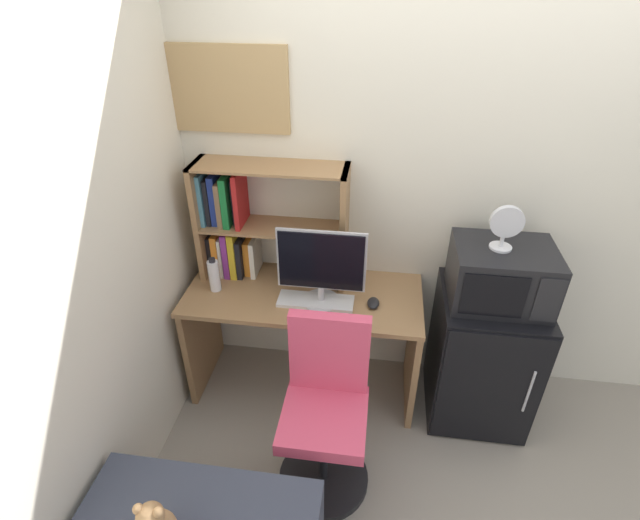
{
  "coord_description": "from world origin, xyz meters",
  "views": [
    {
      "loc": [
        -0.48,
        -2.43,
        2.31
      ],
      "look_at": [
        -0.78,
        -0.32,
        0.98
      ],
      "focal_mm": 26.36,
      "sensor_mm": 36.0,
      "label": 1
    }
  ],
  "objects_px": {
    "wall_corkboard": "(229,90)",
    "monitor": "(321,266)",
    "computer_mouse": "(373,303)",
    "mini_fridge": "(481,356)",
    "desk_chair": "(326,416)",
    "water_bottle": "(214,275)",
    "microwave": "(501,275)",
    "desk_fan": "(506,226)",
    "hutch_bookshelf": "(247,223)",
    "keyboard": "(316,301)"
  },
  "relations": [
    {
      "from": "computer_mouse",
      "to": "desk_chair",
      "type": "height_order",
      "value": "desk_chair"
    },
    {
      "from": "computer_mouse",
      "to": "desk_fan",
      "type": "distance_m",
      "value": 0.79
    },
    {
      "from": "hutch_bookshelf",
      "to": "desk_chair",
      "type": "height_order",
      "value": "hutch_bookshelf"
    },
    {
      "from": "keyboard",
      "to": "mini_fridge",
      "type": "relative_size",
      "value": 0.51
    },
    {
      "from": "hutch_bookshelf",
      "to": "computer_mouse",
      "type": "xyz_separation_m",
      "value": [
        0.75,
        -0.23,
        -0.32
      ]
    },
    {
      "from": "hutch_bookshelf",
      "to": "microwave",
      "type": "height_order",
      "value": "hutch_bookshelf"
    },
    {
      "from": "water_bottle",
      "to": "desk_chair",
      "type": "xyz_separation_m",
      "value": [
        0.71,
        -0.56,
        -0.4
      ]
    },
    {
      "from": "microwave",
      "to": "wall_corkboard",
      "type": "bearing_deg",
      "value": 168.46
    },
    {
      "from": "monitor",
      "to": "microwave",
      "type": "relative_size",
      "value": 0.95
    },
    {
      "from": "desk_chair",
      "to": "water_bottle",
      "type": "bearing_deg",
      "value": 141.95
    },
    {
      "from": "microwave",
      "to": "desk_fan",
      "type": "distance_m",
      "value": 0.28
    },
    {
      "from": "keyboard",
      "to": "microwave",
      "type": "relative_size",
      "value": 0.83
    },
    {
      "from": "computer_mouse",
      "to": "wall_corkboard",
      "type": "height_order",
      "value": "wall_corkboard"
    },
    {
      "from": "keyboard",
      "to": "desk_chair",
      "type": "distance_m",
      "value": 0.61
    },
    {
      "from": "keyboard",
      "to": "computer_mouse",
      "type": "bearing_deg",
      "value": 3.27
    },
    {
      "from": "computer_mouse",
      "to": "mini_fridge",
      "type": "bearing_deg",
      "value": 3.39
    },
    {
      "from": "hutch_bookshelf",
      "to": "desk_fan",
      "type": "xyz_separation_m",
      "value": [
        1.36,
        -0.2,
        0.18
      ]
    },
    {
      "from": "keyboard",
      "to": "desk_fan",
      "type": "bearing_deg",
      "value": 3.32
    },
    {
      "from": "computer_mouse",
      "to": "microwave",
      "type": "distance_m",
      "value": 0.68
    },
    {
      "from": "microwave",
      "to": "desk_chair",
      "type": "distance_m",
      "value": 1.15
    },
    {
      "from": "monitor",
      "to": "water_bottle",
      "type": "distance_m",
      "value": 0.64
    },
    {
      "from": "water_bottle",
      "to": "mini_fridge",
      "type": "xyz_separation_m",
      "value": [
        1.55,
        0.01,
        -0.42
      ]
    },
    {
      "from": "monitor",
      "to": "computer_mouse",
      "type": "distance_m",
      "value": 0.36
    },
    {
      "from": "monitor",
      "to": "wall_corkboard",
      "type": "bearing_deg",
      "value": 146.71
    },
    {
      "from": "computer_mouse",
      "to": "water_bottle",
      "type": "xyz_separation_m",
      "value": [
        -0.91,
        0.03,
        0.08
      ]
    },
    {
      "from": "keyboard",
      "to": "hutch_bookshelf",
      "type": "bearing_deg",
      "value": 149.91
    },
    {
      "from": "water_bottle",
      "to": "microwave",
      "type": "relative_size",
      "value": 0.42
    },
    {
      "from": "wall_corkboard",
      "to": "monitor",
      "type": "bearing_deg",
      "value": -33.29
    },
    {
      "from": "monitor",
      "to": "keyboard",
      "type": "relative_size",
      "value": 1.13
    },
    {
      "from": "hutch_bookshelf",
      "to": "computer_mouse",
      "type": "distance_m",
      "value": 0.85
    },
    {
      "from": "water_bottle",
      "to": "microwave",
      "type": "height_order",
      "value": "microwave"
    },
    {
      "from": "desk_chair",
      "to": "computer_mouse",
      "type": "bearing_deg",
      "value": 70.09
    },
    {
      "from": "desk_fan",
      "to": "wall_corkboard",
      "type": "height_order",
      "value": "wall_corkboard"
    },
    {
      "from": "keyboard",
      "to": "desk_fan",
      "type": "distance_m",
      "value": 1.06
    },
    {
      "from": "computer_mouse",
      "to": "water_bottle",
      "type": "bearing_deg",
      "value": 178.32
    },
    {
      "from": "computer_mouse",
      "to": "water_bottle",
      "type": "relative_size",
      "value": 0.49
    },
    {
      "from": "hutch_bookshelf",
      "to": "monitor",
      "type": "height_order",
      "value": "hutch_bookshelf"
    },
    {
      "from": "hutch_bookshelf",
      "to": "mini_fridge",
      "type": "bearing_deg",
      "value": -8.0
    },
    {
      "from": "hutch_bookshelf",
      "to": "computer_mouse",
      "type": "relative_size",
      "value": 8.19
    },
    {
      "from": "keyboard",
      "to": "monitor",
      "type": "bearing_deg",
      "value": 17.64
    },
    {
      "from": "computer_mouse",
      "to": "monitor",
      "type": "bearing_deg",
      "value": -178.25
    },
    {
      "from": "water_bottle",
      "to": "microwave",
      "type": "bearing_deg",
      "value": 0.53
    },
    {
      "from": "water_bottle",
      "to": "monitor",
      "type": "bearing_deg",
      "value": -3.28
    },
    {
      "from": "desk_chair",
      "to": "mini_fridge",
      "type": "bearing_deg",
      "value": 34.35
    },
    {
      "from": "desk_chair",
      "to": "wall_corkboard",
      "type": "height_order",
      "value": "wall_corkboard"
    },
    {
      "from": "computer_mouse",
      "to": "microwave",
      "type": "bearing_deg",
      "value": 3.66
    },
    {
      "from": "monitor",
      "to": "keyboard",
      "type": "xyz_separation_m",
      "value": [
        -0.03,
        -0.01,
        -0.23
      ]
    },
    {
      "from": "water_bottle",
      "to": "wall_corkboard",
      "type": "xyz_separation_m",
      "value": [
        0.09,
        0.31,
        0.95
      ]
    },
    {
      "from": "keyboard",
      "to": "computer_mouse",
      "type": "relative_size",
      "value": 4.04
    },
    {
      "from": "water_bottle",
      "to": "wall_corkboard",
      "type": "distance_m",
      "value": 1.0
    }
  ]
}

